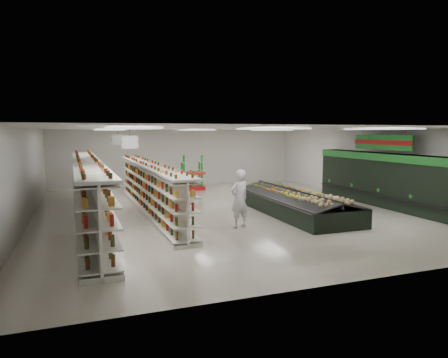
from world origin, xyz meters
name	(u,v)px	position (x,y,z in m)	size (l,w,h in m)	color
floor	(224,210)	(0.00, 0.00, 0.00)	(16.00, 16.00, 0.00)	beige
ceiling	(224,128)	(0.00, 0.00, 3.20)	(14.00, 16.00, 0.02)	white
wall_back	(177,158)	(0.00, 8.00, 1.60)	(14.00, 0.02, 3.20)	silver
wall_front	(359,205)	(0.00, -8.00, 1.60)	(14.00, 0.02, 3.20)	silver
wall_left	(25,177)	(-7.00, 0.00, 1.60)	(0.02, 16.00, 3.20)	silver
wall_right	(371,165)	(7.00, 0.00, 1.60)	(0.02, 16.00, 3.20)	silver
produce_wall_case	(386,177)	(6.53, -1.50, 1.24)	(0.93, 8.00, 2.20)	black
aisle_sign_near	(130,142)	(-3.80, -2.00, 2.75)	(0.52, 0.06, 0.75)	white
aisle_sign_far	(118,140)	(-3.80, 2.00, 2.75)	(0.52, 0.06, 0.75)	white
hortifruti_banner	(382,142)	(6.25, -1.50, 2.65)	(0.12, 3.20, 0.95)	#1F7728
gondola_left	(88,194)	(-5.05, -0.30, 0.96)	(1.14, 12.10, 2.10)	white
gondola_center	(150,190)	(-2.78, 0.70, 0.84)	(1.04, 10.61, 1.84)	white
produce_island	(293,202)	(2.26, -1.42, 0.42)	(2.26, 6.20, 0.92)	black
soda_endcap	(192,174)	(0.30, 5.90, 0.82)	(1.40, 1.01, 1.70)	#A91313
shopper_main	(239,199)	(-0.51, -2.85, 0.94)	(0.68, 0.45, 1.88)	silver
shopper_background	(140,182)	(-2.80, 3.30, 0.86)	(0.84, 0.52, 1.72)	tan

